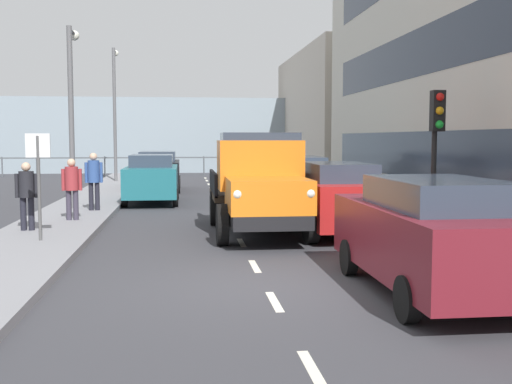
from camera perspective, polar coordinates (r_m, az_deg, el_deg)
ground_plane at (r=19.68m, az=-2.89°, el=-1.83°), size 80.00×80.00×0.00m
sidewalk_left at (r=20.44m, az=9.69°, el=-1.42°), size 2.27×40.05×0.15m
sidewalk_right at (r=19.89m, az=-15.83°, el=-1.72°), size 2.27×40.05×0.15m
road_centreline_markings at (r=18.90m, az=-2.74°, el=-2.09°), size 0.12×36.07×0.01m
building_far_block at (r=39.00m, az=8.36°, el=6.92°), size 6.34×15.05×7.43m
sea_horizon at (r=42.54m, az=-4.93°, el=5.14°), size 80.00×0.80×5.00m
seawall_railing at (r=38.97m, az=-4.75°, el=2.84°), size 28.08×0.08×1.20m
truck_vintage_orange at (r=14.81m, az=0.33°, el=0.55°), size 2.17×5.64×2.43m
car_maroon_kerbside_near at (r=9.60m, az=15.75°, el=-3.69°), size 1.93×4.50×1.72m
car_red_kerbside_1 at (r=15.18m, az=7.27°, el=-0.46°), size 1.78×4.17×1.72m
car_silver_kerbside_2 at (r=20.35m, az=3.70°, el=0.93°), size 1.85×4.38×1.72m
car_grey_kerbside_3 at (r=25.58m, az=1.57°, el=1.74°), size 1.93×3.89×1.72m
car_teal_oppositeside_0 at (r=22.55m, az=-9.43°, el=1.26°), size 1.87×4.04×1.72m
car_black_oppositeside_1 at (r=27.86m, az=-8.89°, el=1.95°), size 1.94×4.50×1.72m
pedestrian_near_railing at (r=15.59m, az=-20.07°, el=0.12°), size 0.53×0.34×1.59m
pedestrian_couple_b at (r=17.21m, az=-16.35°, el=0.69°), size 0.53×0.34×1.62m
pedestrian_couple_a at (r=19.36m, az=-14.49°, el=1.37°), size 0.53×0.34×1.72m
traffic_light_near at (r=14.54m, az=16.04°, el=5.39°), size 0.28×0.41×3.20m
lamp_post_promenade at (r=20.29m, az=-16.35°, el=8.13°), size 0.32×1.14×5.54m
lamp_post_far at (r=32.71m, az=-12.68°, el=7.92°), size 0.32×1.14×6.65m
street_sign at (r=13.92m, az=-19.12°, el=2.08°), size 0.50×0.07×2.25m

